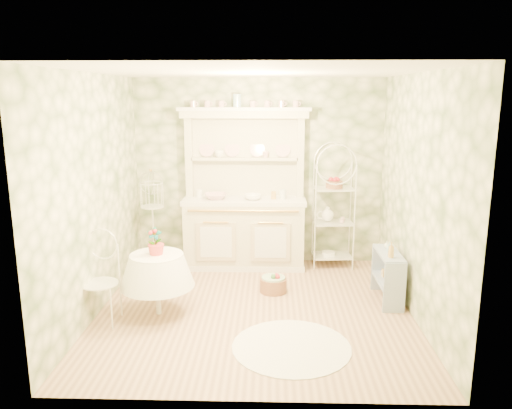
{
  "coord_description": "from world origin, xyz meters",
  "views": [
    {
      "loc": [
        0.18,
        -5.44,
        2.47
      ],
      "look_at": [
        0.0,
        0.5,
        1.15
      ],
      "focal_mm": 35.0,
      "sensor_mm": 36.0,
      "label": 1
    }
  ],
  "objects_px": {
    "birdcage_stand": "(153,217)",
    "side_shelf": "(388,277)",
    "floor_basket": "(273,285)",
    "cafe_chair": "(99,280)",
    "round_table": "(158,282)",
    "kitchen_dresser": "(244,189)",
    "bakers_rack": "(334,201)"
  },
  "relations": [
    {
      "from": "kitchen_dresser",
      "to": "side_shelf",
      "type": "distance_m",
      "value": 2.33
    },
    {
      "from": "side_shelf",
      "to": "birdcage_stand",
      "type": "relative_size",
      "value": 0.46
    },
    {
      "from": "bakers_rack",
      "to": "birdcage_stand",
      "type": "relative_size",
      "value": 1.29
    },
    {
      "from": "cafe_chair",
      "to": "floor_basket",
      "type": "relative_size",
      "value": 3.4
    },
    {
      "from": "round_table",
      "to": "cafe_chair",
      "type": "distance_m",
      "value": 0.64
    },
    {
      "from": "bakers_rack",
      "to": "cafe_chair",
      "type": "xyz_separation_m",
      "value": [
        -2.76,
        -1.97,
        -0.47
      ]
    },
    {
      "from": "round_table",
      "to": "cafe_chair",
      "type": "xyz_separation_m",
      "value": [
        -0.58,
        -0.23,
        0.11
      ]
    },
    {
      "from": "round_table",
      "to": "birdcage_stand",
      "type": "distance_m",
      "value": 1.65
    },
    {
      "from": "side_shelf",
      "to": "floor_basket",
      "type": "bearing_deg",
      "value": 173.4
    },
    {
      "from": "kitchen_dresser",
      "to": "bakers_rack",
      "type": "height_order",
      "value": "kitchen_dresser"
    },
    {
      "from": "cafe_chair",
      "to": "side_shelf",
      "type": "bearing_deg",
      "value": 19.83
    },
    {
      "from": "bakers_rack",
      "to": "birdcage_stand",
      "type": "distance_m",
      "value": 2.6
    },
    {
      "from": "round_table",
      "to": "floor_basket",
      "type": "relative_size",
      "value": 2.66
    },
    {
      "from": "kitchen_dresser",
      "to": "floor_basket",
      "type": "bearing_deg",
      "value": -66.79
    },
    {
      "from": "round_table",
      "to": "floor_basket",
      "type": "distance_m",
      "value": 1.52
    },
    {
      "from": "side_shelf",
      "to": "round_table",
      "type": "relative_size",
      "value": 0.9
    },
    {
      "from": "cafe_chair",
      "to": "birdcage_stand",
      "type": "height_order",
      "value": "birdcage_stand"
    },
    {
      "from": "kitchen_dresser",
      "to": "birdcage_stand",
      "type": "distance_m",
      "value": 1.36
    },
    {
      "from": "cafe_chair",
      "to": "birdcage_stand",
      "type": "bearing_deg",
      "value": 92.21
    },
    {
      "from": "cafe_chair",
      "to": "floor_basket",
      "type": "height_order",
      "value": "cafe_chair"
    },
    {
      "from": "birdcage_stand",
      "to": "floor_basket",
      "type": "xyz_separation_m",
      "value": [
        1.72,
        -0.86,
        -0.66
      ]
    },
    {
      "from": "bakers_rack",
      "to": "side_shelf",
      "type": "relative_size",
      "value": 2.79
    },
    {
      "from": "cafe_chair",
      "to": "bakers_rack",
      "type": "bearing_deg",
      "value": 43.38
    },
    {
      "from": "side_shelf",
      "to": "birdcage_stand",
      "type": "distance_m",
      "value": 3.32
    },
    {
      "from": "birdcage_stand",
      "to": "side_shelf",
      "type": "bearing_deg",
      "value": -19.43
    },
    {
      "from": "birdcage_stand",
      "to": "kitchen_dresser",
      "type": "bearing_deg",
      "value": 5.15
    },
    {
      "from": "bakers_rack",
      "to": "floor_basket",
      "type": "bearing_deg",
      "value": -134.15
    },
    {
      "from": "side_shelf",
      "to": "round_table",
      "type": "height_order",
      "value": "round_table"
    },
    {
      "from": "kitchen_dresser",
      "to": "floor_basket",
      "type": "height_order",
      "value": "kitchen_dresser"
    },
    {
      "from": "kitchen_dresser",
      "to": "round_table",
      "type": "bearing_deg",
      "value": -118.25
    },
    {
      "from": "bakers_rack",
      "to": "cafe_chair",
      "type": "height_order",
      "value": "bakers_rack"
    },
    {
      "from": "cafe_chair",
      "to": "floor_basket",
      "type": "distance_m",
      "value": 2.15
    }
  ]
}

